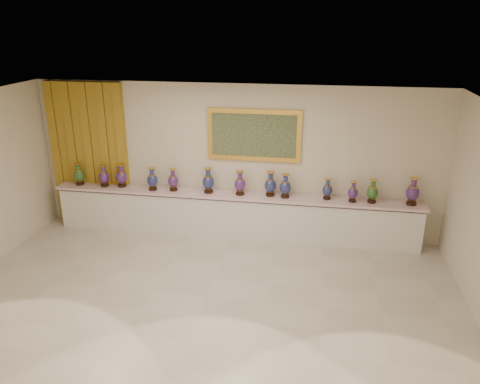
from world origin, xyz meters
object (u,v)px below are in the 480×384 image
object	(u,v)px
vase_0	(79,175)
vase_1	(104,177)
vase_2	(121,177)
counter	(233,215)

from	to	relation	value
vase_0	vase_1	distance (m)	0.55
vase_1	vase_2	bearing A→B (deg)	6.45
counter	vase_2	distance (m)	2.41
vase_0	vase_1	world-z (taller)	vase_0
counter	vase_0	world-z (taller)	vase_0
counter	vase_2	bearing A→B (deg)	179.53
vase_1	vase_2	xyz separation A→B (m)	(0.36, 0.04, 0.01)
counter	vase_1	world-z (taller)	vase_1
vase_1	vase_2	world-z (taller)	vase_2
counter	vase_2	size ratio (longest dim) A/B	15.46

